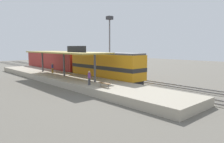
{
  "coord_description": "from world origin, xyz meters",
  "views": [
    {
      "loc": [
        -21.11,
        -29.58,
        5.44
      ],
      "look_at": [
        -1.38,
        -7.76,
        2.0
      ],
      "focal_mm": 33.6,
      "sensor_mm": 36.0,
      "label": 1
    }
  ],
  "objects_px": {
    "passenger_carriage_single": "(52,61)",
    "light_mast": "(110,33)",
    "person_waiting": "(52,67)",
    "locomotive": "(105,66)",
    "platform_bench": "(105,83)",
    "person_walking": "(89,77)"
  },
  "relations": [
    {
      "from": "passenger_carriage_single",
      "to": "light_mast",
      "type": "distance_m",
      "value": 14.29
    },
    {
      "from": "person_waiting",
      "to": "passenger_carriage_single",
      "type": "bearing_deg",
      "value": 63.92
    },
    {
      "from": "light_mast",
      "to": "person_waiting",
      "type": "distance_m",
      "value": 13.8
    },
    {
      "from": "locomotive",
      "to": "person_waiting",
      "type": "distance_m",
      "value": 10.28
    },
    {
      "from": "locomotive",
      "to": "person_waiting",
      "type": "height_order",
      "value": "locomotive"
    },
    {
      "from": "light_mast",
      "to": "person_waiting",
      "type": "height_order",
      "value": "light_mast"
    },
    {
      "from": "platform_bench",
      "to": "passenger_carriage_single",
      "type": "bearing_deg",
      "value": 76.52
    },
    {
      "from": "passenger_carriage_single",
      "to": "light_mast",
      "type": "height_order",
      "value": "light_mast"
    },
    {
      "from": "locomotive",
      "to": "light_mast",
      "type": "xyz_separation_m",
      "value": [
        7.8,
        7.69,
        5.99
      ]
    },
    {
      "from": "platform_bench",
      "to": "person_waiting",
      "type": "xyz_separation_m",
      "value": [
        1.77,
        16.4,
        0.51
      ]
    },
    {
      "from": "person_waiting",
      "to": "person_walking",
      "type": "bearing_deg",
      "value": -99.05
    },
    {
      "from": "platform_bench",
      "to": "passenger_carriage_single",
      "type": "height_order",
      "value": "passenger_carriage_single"
    },
    {
      "from": "platform_bench",
      "to": "light_mast",
      "type": "relative_size",
      "value": 0.15
    },
    {
      "from": "passenger_carriage_single",
      "to": "person_waiting",
      "type": "distance_m",
      "value": 9.64
    },
    {
      "from": "person_waiting",
      "to": "platform_bench",
      "type": "bearing_deg",
      "value": -96.16
    },
    {
      "from": "platform_bench",
      "to": "passenger_carriage_single",
      "type": "xyz_separation_m",
      "value": [
        6.0,
        25.04,
        0.97
      ]
    },
    {
      "from": "locomotive",
      "to": "person_waiting",
      "type": "bearing_deg",
      "value": 114.33
    },
    {
      "from": "passenger_carriage_single",
      "to": "person_walking",
      "type": "xyz_separation_m",
      "value": [
        -6.48,
        -22.78,
        -0.46
      ]
    },
    {
      "from": "platform_bench",
      "to": "locomotive",
      "type": "xyz_separation_m",
      "value": [
        6.0,
        7.04,
        1.07
      ]
    },
    {
      "from": "platform_bench",
      "to": "person_waiting",
      "type": "distance_m",
      "value": 16.5
    },
    {
      "from": "passenger_carriage_single",
      "to": "person_waiting",
      "type": "relative_size",
      "value": 11.7
    },
    {
      "from": "platform_bench",
      "to": "person_walking",
      "type": "height_order",
      "value": "person_walking"
    }
  ]
}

